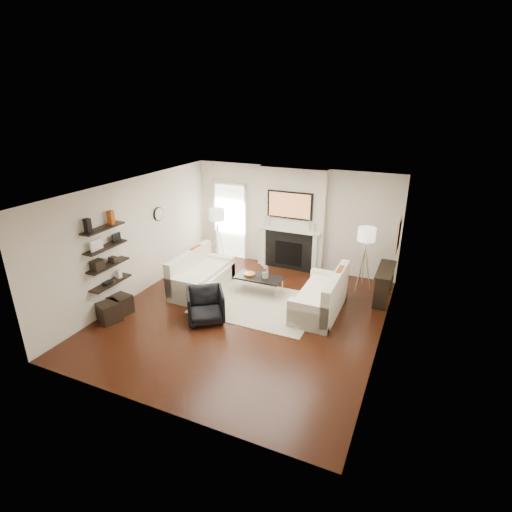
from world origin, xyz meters
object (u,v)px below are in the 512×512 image
at_px(loveseat_left_base, 202,281).
at_px(coffee_table, 259,278).
at_px(lamp_right_shade, 367,234).
at_px(lamp_left_shade, 217,214).
at_px(ottoman_near, 121,305).
at_px(loveseat_right_base, 319,302).
at_px(armchair, 205,304).

height_order(loveseat_left_base, coffee_table, same).
height_order(loveseat_left_base, lamp_right_shade, lamp_right_shade).
xyz_separation_m(lamp_left_shade, lamp_right_shade, (3.90, -0.08, 0.00)).
height_order(coffee_table, lamp_left_shade, lamp_left_shade).
height_order(coffee_table, lamp_right_shade, lamp_right_shade).
bearing_deg(ottoman_near, lamp_left_shade, 79.01).
bearing_deg(ottoman_near, loveseat_left_base, 59.57).
relative_size(lamp_right_shade, ottoman_near, 1.00).
distance_m(lamp_right_shade, ottoman_near, 5.63).
relative_size(loveseat_right_base, armchair, 2.40).
relative_size(loveseat_right_base, coffee_table, 1.64).
bearing_deg(lamp_right_shade, loveseat_left_base, -158.10).
distance_m(lamp_left_shade, lamp_right_shade, 3.90).
height_order(loveseat_left_base, loveseat_right_base, same).
xyz_separation_m(armchair, lamp_right_shade, (2.70, 2.63, 1.08)).
bearing_deg(loveseat_right_base, coffee_table, 169.81).
height_order(loveseat_left_base, armchair, armchair).
bearing_deg(lamp_right_shade, armchair, -135.79).
xyz_separation_m(loveseat_right_base, lamp_left_shade, (-3.23, 1.38, 1.24)).
bearing_deg(coffee_table, lamp_right_shade, 25.26).
relative_size(armchair, lamp_right_shade, 1.87).
bearing_deg(armchair, coffee_table, 36.62).
distance_m(coffee_table, ottoman_near, 3.13).
relative_size(coffee_table, ottoman_near, 2.75).
bearing_deg(armchair, loveseat_left_base, 88.23).
relative_size(loveseat_left_base, ottoman_near, 4.50).
xyz_separation_m(loveseat_right_base, armchair, (-2.04, -1.32, 0.16)).
bearing_deg(coffee_table, lamp_left_shade, 146.94).
height_order(loveseat_right_base, lamp_right_shade, lamp_right_shade).
bearing_deg(ottoman_near, lamp_right_shade, 34.58).
distance_m(loveseat_left_base, coffee_table, 1.39).
height_order(lamp_left_shade, lamp_right_shade, same).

